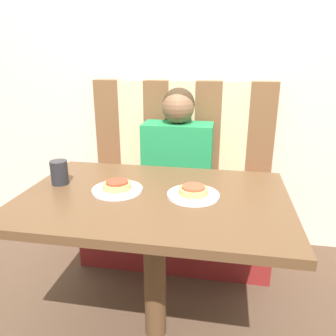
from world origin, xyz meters
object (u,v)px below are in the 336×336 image
at_px(pizza_left, 117,185).
at_px(plate_left, 117,190).
at_px(pizza_right, 193,190).
at_px(drinking_cup, 59,172).
at_px(plate_right, 193,195).
at_px(person, 178,142).

bearing_deg(pizza_left, plate_left, -90.00).
xyz_separation_m(pizza_right, drinking_cup, (-0.60, 0.04, 0.03)).
xyz_separation_m(plate_left, plate_right, (0.32, 0.00, 0.00)).
height_order(person, plate_right, person).
xyz_separation_m(plate_right, pizza_right, (0.00, 0.00, 0.02)).
distance_m(pizza_left, drinking_cup, 0.28).
bearing_deg(plate_right, drinking_cup, 176.38).
bearing_deg(pizza_right, drinking_cup, 176.38).
xyz_separation_m(person, pizza_right, (0.16, -0.66, -0.03)).
relative_size(person, pizza_left, 4.99).
distance_m(plate_right, pizza_left, 0.32).
bearing_deg(pizza_right, person, 103.75).
distance_m(person, pizza_left, 0.68).
relative_size(pizza_left, pizza_right, 1.00).
bearing_deg(plate_left, person, 76.25).
height_order(plate_left, pizza_right, pizza_right).
bearing_deg(person, drinking_cup, -125.34).
bearing_deg(plate_left, pizza_left, 90.00).
distance_m(person, plate_right, 0.68).
height_order(person, plate_left, person).
distance_m(plate_left, plate_right, 0.32).
height_order(pizza_left, pizza_right, same).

